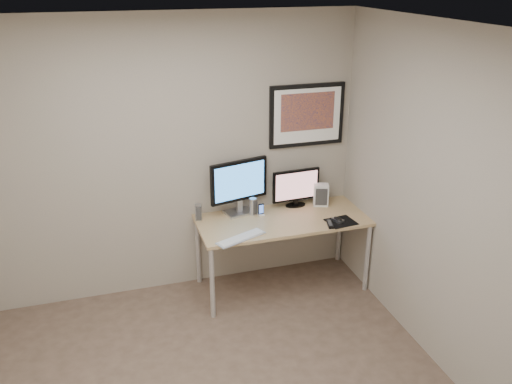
# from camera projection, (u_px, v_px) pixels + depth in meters

# --- Properties ---
(room) EXTENTS (3.60, 3.60, 3.60)m
(room) POSITION_uv_depth(u_px,v_px,m) (191.00, 170.00, 3.69)
(room) COLOR white
(room) RESTS_ON ground
(desk) EXTENTS (1.60, 0.70, 0.73)m
(desk) POSITION_uv_depth(u_px,v_px,m) (282.00, 225.00, 5.13)
(desk) COLOR olive
(desk) RESTS_ON floor
(framed_art) EXTENTS (0.75, 0.04, 0.60)m
(framed_art) POSITION_uv_depth(u_px,v_px,m) (307.00, 115.00, 5.15)
(framed_art) COLOR black
(framed_art) RESTS_ON room
(monitor_large) EXTENTS (0.58, 0.25, 0.53)m
(monitor_large) POSITION_uv_depth(u_px,v_px,m) (239.00, 185.00, 5.11)
(monitor_large) COLOR #ACACB1
(monitor_large) RESTS_ON desk
(monitor_tv) EXTENTS (0.49, 0.12, 0.38)m
(monitor_tv) POSITION_uv_depth(u_px,v_px,m) (296.00, 187.00, 5.30)
(monitor_tv) COLOR black
(monitor_tv) RESTS_ON desk
(speaker_left) EXTENTS (0.07, 0.07, 0.16)m
(speaker_left) POSITION_uv_depth(u_px,v_px,m) (198.00, 212.00, 5.05)
(speaker_left) COLOR #ACACB1
(speaker_left) RESTS_ON desk
(speaker_right) EXTENTS (0.09, 0.09, 0.17)m
(speaker_right) POSITION_uv_depth(u_px,v_px,m) (253.00, 206.00, 5.16)
(speaker_right) COLOR #ACACB1
(speaker_right) RESTS_ON desk
(phone_dock) EXTENTS (0.06, 0.06, 0.12)m
(phone_dock) POSITION_uv_depth(u_px,v_px,m) (261.00, 210.00, 5.15)
(phone_dock) COLOR black
(phone_dock) RESTS_ON desk
(keyboard) EXTENTS (0.48, 0.30, 0.02)m
(keyboard) POSITION_uv_depth(u_px,v_px,m) (241.00, 238.00, 4.72)
(keyboard) COLOR silver
(keyboard) RESTS_ON desk
(mousepad) EXTENTS (0.28, 0.26, 0.00)m
(mousepad) POSITION_uv_depth(u_px,v_px,m) (341.00, 222.00, 5.04)
(mousepad) COLOR black
(mousepad) RESTS_ON desk
(mouse) EXTENTS (0.09, 0.12, 0.04)m
(mouse) POSITION_uv_depth(u_px,v_px,m) (338.00, 219.00, 5.04)
(mouse) COLOR black
(mouse) RESTS_ON mousepad
(remote) EXTENTS (0.09, 0.19, 0.02)m
(remote) POSITION_uv_depth(u_px,v_px,m) (330.00, 224.00, 4.98)
(remote) COLOR black
(remote) RESTS_ON desk
(fan_unit) EXTENTS (0.17, 0.15, 0.22)m
(fan_unit) POSITION_uv_depth(u_px,v_px,m) (321.00, 195.00, 5.36)
(fan_unit) COLOR silver
(fan_unit) RESTS_ON desk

